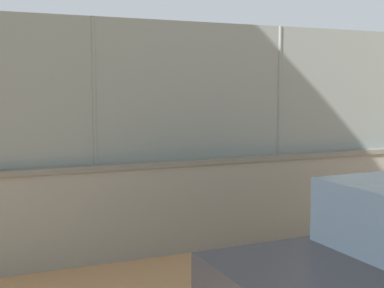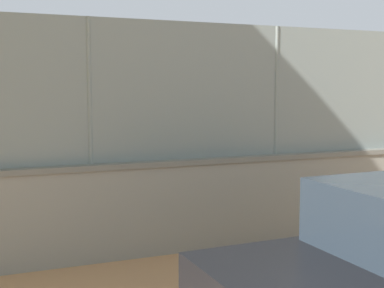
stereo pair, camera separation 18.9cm
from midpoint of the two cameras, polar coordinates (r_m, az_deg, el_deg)
The scene contains 6 objects.
ground_plane at distance 19.79m, azimuth -5.49°, elevation -1.14°, with size 260.00×260.00×0.00m, color tan.
perimeter_wall at distance 9.65m, azimuth 17.29°, elevation -4.73°, with size 27.78×1.36×1.41m.
fence_panel_on_wall at distance 9.48m, azimuth 17.61°, elevation 5.59°, with size 27.28×0.96×2.06m.
player_crossing_court at distance 12.01m, azimuth 0.07°, elevation -1.53°, with size 1.03×0.71×1.51m.
player_near_wall_returning at distance 16.61m, azimuth 5.19°, elevation 0.71°, with size 0.73×1.20×1.58m.
sports_ball at distance 11.62m, azimuth 2.58°, elevation -5.76°, with size 0.19×0.19×0.19m, color white.
Camera 2 is at (4.87, 19.03, 2.47)m, focal length 48.74 mm.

